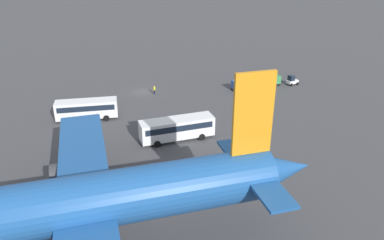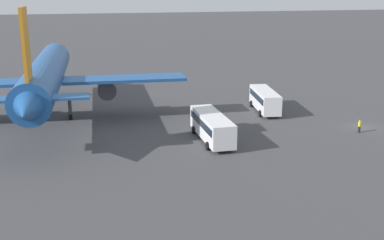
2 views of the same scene
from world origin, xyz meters
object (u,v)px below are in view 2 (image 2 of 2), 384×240
airplane (45,76)px  shuttle_bus_far (212,125)px  worker_person (359,126)px  shuttle_bus_near (265,99)px

airplane → shuttle_bus_far: size_ratio=4.23×
airplane → worker_person: (-17.58, -40.51, -5.45)m
shuttle_bus_near → shuttle_bus_far: shuttle_bus_far is taller
shuttle_bus_far → worker_person: (-1.55, -20.10, -1.13)m
airplane → worker_person: 44.50m
airplane → worker_person: bearing=-110.4°
shuttle_bus_near → airplane: bearing=92.0°
shuttle_bus_far → shuttle_bus_near: bearing=-44.7°
shuttle_bus_near → shuttle_bus_far: 17.16m
shuttle_bus_far → worker_person: shuttle_bus_far is taller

